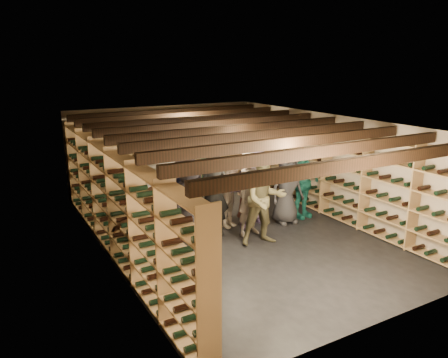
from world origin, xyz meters
TOP-DOWN VIEW (x-y plane):
  - ground at (0.00, 0.00)m, footprint 8.00×8.00m
  - walls at (0.00, 0.00)m, footprint 5.52×8.02m
  - ceiling at (0.00, 0.00)m, footprint 5.50×8.00m
  - ceiling_joists at (0.00, 0.00)m, footprint 5.40×7.12m
  - wine_rack_left at (-2.57, 0.00)m, footprint 0.32×7.50m
  - wine_rack_right at (2.57, 0.00)m, footprint 0.32×7.50m
  - wine_rack_back at (0.00, 3.83)m, footprint 4.70×0.30m
  - crate_stack_left at (-1.24, 1.30)m, footprint 0.56×0.43m
  - crate_stack_right at (0.02, 2.62)m, footprint 0.59×0.51m
  - crate_loose at (1.74, 2.16)m, footprint 0.51×0.35m
  - person_0 at (-1.00, 0.10)m, footprint 0.96×0.77m
  - person_1 at (-0.45, 0.07)m, footprint 0.75×0.61m
  - person_2 at (0.19, -0.84)m, footprint 1.04×0.88m
  - person_3 at (0.05, 0.29)m, footprint 1.17×0.91m
  - person_4 at (1.87, 0.01)m, footprint 1.03×0.51m
  - person_5 at (-2.15, -0.82)m, footprint 1.48×0.99m
  - person_6 at (-0.89, 0.64)m, footprint 0.99×0.78m
  - person_7 at (0.21, -0.29)m, footprint 0.75×0.58m
  - person_8 at (0.89, 0.58)m, footprint 0.95×0.78m
  - person_9 at (-1.54, 0.43)m, footprint 1.35×1.00m
  - person_10 at (0.05, 1.30)m, footprint 1.12×0.68m
  - person_11 at (0.57, 0.13)m, footprint 1.85×0.90m
  - person_12 at (1.33, -0.10)m, footprint 0.83×0.56m

SIDE VIEW (x-z plane):
  - ground at x=0.00m, z-range 0.00..0.00m
  - crate_loose at x=1.74m, z-range 0.00..0.17m
  - crate_stack_right at x=0.02m, z-range 0.00..0.34m
  - crate_stack_left at x=-1.24m, z-range 0.00..0.85m
  - person_5 at x=-2.15m, z-range 0.00..1.53m
  - person_3 at x=0.05m, z-range 0.00..1.60m
  - person_12 at x=1.33m, z-range 0.00..1.67m
  - person_4 at x=1.87m, z-range 0.00..1.70m
  - person_0 at x=-1.00m, z-range 0.00..1.72m
  - person_8 at x=0.89m, z-range 0.00..1.78m
  - person_6 at x=-0.89m, z-range 0.00..1.78m
  - person_10 at x=0.05m, z-range 0.00..1.79m
  - person_1 at x=-0.45m, z-range 0.00..1.79m
  - person_7 at x=0.21m, z-range 0.00..1.81m
  - person_9 at x=-1.54m, z-range 0.00..1.87m
  - person_2 at x=0.19m, z-range 0.00..1.90m
  - person_11 at x=0.57m, z-range 0.00..1.91m
  - wine_rack_back at x=0.00m, z-range 0.00..2.15m
  - wine_rack_left at x=-2.57m, z-range 0.00..2.15m
  - wine_rack_right at x=2.57m, z-range 0.00..2.15m
  - walls at x=0.00m, z-range 0.00..2.40m
  - ceiling_joists at x=0.00m, z-range 2.17..2.35m
  - ceiling at x=0.00m, z-range 2.40..2.40m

